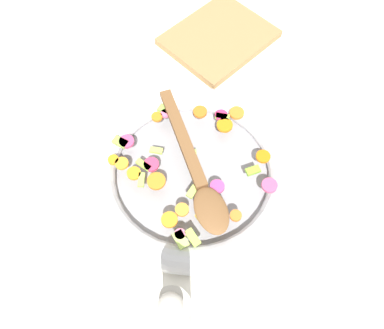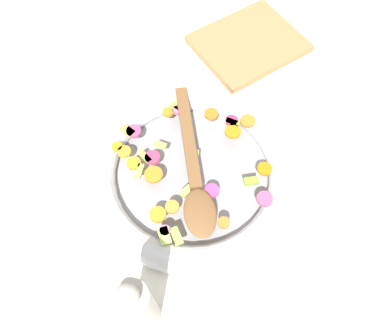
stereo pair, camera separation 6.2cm
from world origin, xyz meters
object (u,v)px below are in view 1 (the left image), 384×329
(skillet, at_px, (192,171))
(cutting_board, at_px, (219,38))
(pepper_mill, at_px, (174,315))
(wooden_spoon, at_px, (196,172))

(skillet, bearing_deg, cutting_board, 35.75)
(cutting_board, bearing_deg, pepper_mill, -142.31)
(skillet, height_order, wooden_spoon, wooden_spoon)
(skillet, bearing_deg, wooden_spoon, -115.23)
(pepper_mill, height_order, cutting_board, pepper_mill)
(wooden_spoon, xyz_separation_m, cutting_board, (0.31, 0.24, -0.05))
(skillet, height_order, pepper_mill, pepper_mill)
(pepper_mill, distance_m, cutting_board, 0.64)
(skillet, height_order, cutting_board, skillet)
(skillet, xyz_separation_m, pepper_mill, (-0.20, -0.17, 0.08))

